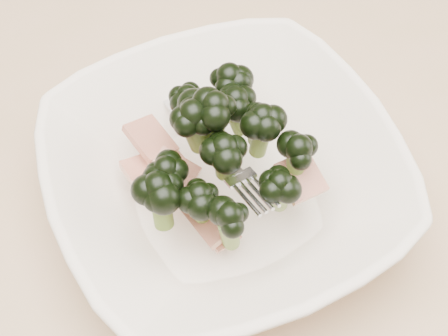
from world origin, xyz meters
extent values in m
cube|color=tan|center=(0.00, 0.00, 0.73)|extent=(1.20, 0.80, 0.04)
cylinder|color=tan|center=(0.55, 0.35, 0.35)|extent=(0.06, 0.06, 0.71)
imported|color=beige|center=(0.09, 0.01, 0.79)|extent=(0.29, 0.29, 0.07)
cylinder|color=#4E6822|center=(0.11, -0.04, 0.81)|extent=(0.03, 0.02, 0.04)
ellipsoid|color=black|center=(0.11, -0.04, 0.84)|extent=(0.03, 0.03, 0.03)
cylinder|color=#4E6822|center=(0.08, 0.00, 0.83)|extent=(0.02, 0.02, 0.03)
ellipsoid|color=black|center=(0.08, 0.00, 0.85)|extent=(0.04, 0.04, 0.03)
cylinder|color=#4E6822|center=(0.12, 0.01, 0.82)|extent=(0.02, 0.02, 0.04)
ellipsoid|color=black|center=(0.12, 0.01, 0.85)|extent=(0.04, 0.04, 0.03)
cylinder|color=#4E6822|center=(0.04, 0.01, 0.81)|extent=(0.02, 0.02, 0.04)
ellipsoid|color=black|center=(0.04, 0.01, 0.84)|extent=(0.03, 0.03, 0.03)
cylinder|color=#4E6822|center=(0.08, 0.07, 0.81)|extent=(0.01, 0.02, 0.04)
ellipsoid|color=black|center=(0.08, 0.07, 0.83)|extent=(0.03, 0.03, 0.03)
cylinder|color=#4E6822|center=(0.03, 0.00, 0.81)|extent=(0.02, 0.03, 0.05)
ellipsoid|color=black|center=(0.03, 0.00, 0.83)|extent=(0.04, 0.04, 0.03)
cylinder|color=#4E6822|center=(0.07, -0.05, 0.80)|extent=(0.02, 0.02, 0.05)
ellipsoid|color=black|center=(0.07, -0.05, 0.83)|extent=(0.04, 0.04, 0.03)
cylinder|color=#4E6822|center=(0.08, 0.05, 0.82)|extent=(0.02, 0.02, 0.04)
ellipsoid|color=black|center=(0.08, 0.05, 0.84)|extent=(0.04, 0.04, 0.03)
cylinder|color=#4E6822|center=(0.09, 0.03, 0.84)|extent=(0.03, 0.02, 0.05)
ellipsoid|color=black|center=(0.09, 0.03, 0.86)|extent=(0.04, 0.04, 0.03)
cylinder|color=#4E6822|center=(0.12, 0.02, 0.82)|extent=(0.01, 0.02, 0.04)
ellipsoid|color=black|center=(0.12, 0.02, 0.84)|extent=(0.03, 0.03, 0.03)
cylinder|color=#4E6822|center=(0.05, -0.02, 0.81)|extent=(0.02, 0.02, 0.04)
ellipsoid|color=black|center=(0.05, -0.02, 0.83)|extent=(0.04, 0.04, 0.03)
cylinder|color=#4E6822|center=(0.11, 0.05, 0.81)|extent=(0.02, 0.02, 0.04)
ellipsoid|color=black|center=(0.11, 0.05, 0.84)|extent=(0.04, 0.04, 0.03)
cylinder|color=#4E6822|center=(0.07, 0.03, 0.83)|extent=(0.02, 0.02, 0.05)
ellipsoid|color=black|center=(0.07, 0.03, 0.86)|extent=(0.04, 0.04, 0.03)
cylinder|color=#4E6822|center=(0.14, -0.02, 0.81)|extent=(0.02, 0.03, 0.05)
ellipsoid|color=black|center=(0.14, -0.02, 0.84)|extent=(0.04, 0.04, 0.03)
cylinder|color=#4E6822|center=(0.12, 0.08, 0.81)|extent=(0.03, 0.03, 0.05)
ellipsoid|color=black|center=(0.12, 0.08, 0.84)|extent=(0.04, 0.04, 0.03)
cube|color=maroon|center=(0.06, -0.02, 0.79)|extent=(0.03, 0.05, 0.02)
cube|color=maroon|center=(0.14, -0.03, 0.81)|extent=(0.03, 0.04, 0.02)
cube|color=maroon|center=(0.04, 0.05, 0.78)|extent=(0.06, 0.04, 0.02)
cube|color=maroon|center=(0.06, -0.02, 0.78)|extent=(0.03, 0.06, 0.02)
cube|color=maroon|center=(0.05, 0.03, 0.80)|extent=(0.05, 0.05, 0.02)
cube|color=maroon|center=(0.04, 0.07, 0.80)|extent=(0.04, 0.05, 0.02)
camera|label=1|loc=(-0.03, -0.25, 1.23)|focal=50.00mm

